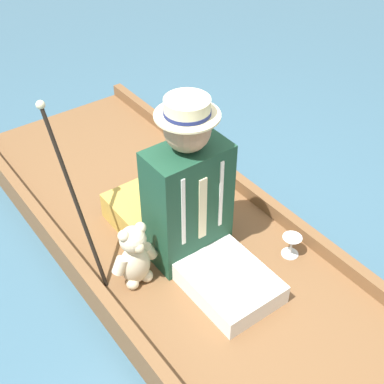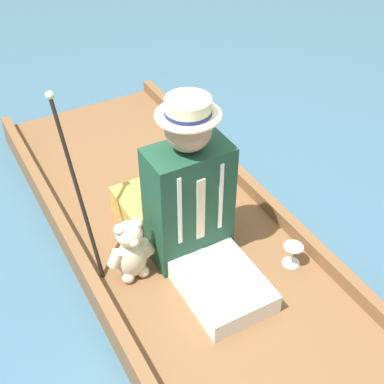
% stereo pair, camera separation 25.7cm
% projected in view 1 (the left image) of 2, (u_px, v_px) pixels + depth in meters
% --- Properties ---
extents(ground_plane, '(16.00, 16.00, 0.00)m').
position_uv_depth(ground_plane, '(188.00, 263.00, 2.96)').
color(ground_plane, '#385B70').
extents(punt_boat, '(1.17, 3.40, 0.20)m').
position_uv_depth(punt_boat, '(188.00, 254.00, 2.92)').
color(punt_boat, brown).
rests_on(punt_boat, ground_plane).
extents(seat_cushion, '(0.53, 0.37, 0.16)m').
position_uv_depth(seat_cushion, '(158.00, 204.00, 3.04)').
color(seat_cushion, '#B7933D').
rests_on(seat_cushion, punt_boat).
extents(seated_person, '(0.41, 0.72, 0.92)m').
position_uv_depth(seated_person, '(196.00, 207.00, 2.60)').
color(seated_person, white).
rests_on(seated_person, punt_boat).
extents(teddy_bear, '(0.25, 0.15, 0.36)m').
position_uv_depth(teddy_bear, '(135.00, 256.00, 2.60)').
color(teddy_bear, beige).
rests_on(teddy_bear, punt_boat).
extents(wine_glass, '(0.10, 0.10, 0.12)m').
position_uv_depth(wine_glass, '(292.00, 242.00, 2.79)').
color(wine_glass, silver).
rests_on(wine_glass, punt_boat).
extents(walking_cane, '(0.04, 0.47, 0.86)m').
position_uv_depth(walking_cane, '(69.00, 183.00, 2.53)').
color(walking_cane, black).
rests_on(walking_cane, punt_boat).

